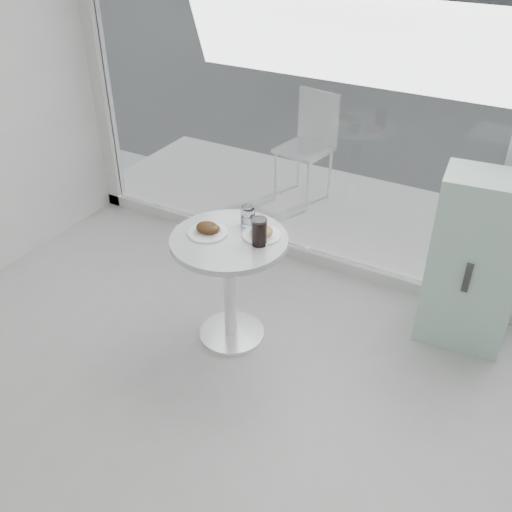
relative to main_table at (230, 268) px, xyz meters
The scene contains 10 objects.
storefront 1.70m from the main_table, 62.44° to the left, with size 5.00×0.14×3.00m.
main_table is the anchor object (origin of this frame).
patio_deck 2.03m from the main_table, 75.26° to the left, with size 5.60×1.60×0.05m, color silver.
mint_cabinet 1.52m from the main_table, 29.65° to the left, with size 0.57×0.41×1.17m.
patio_chair 2.07m from the main_table, 101.03° to the left, with size 0.49×0.49×0.98m.
plate_fritter 0.28m from the main_table, behind, with size 0.25×0.25×0.07m.
plate_donut 0.31m from the main_table, 35.94° to the left, with size 0.24×0.24×0.06m.
water_tumbler_a 0.33m from the main_table, 79.26° to the left, with size 0.07×0.07×0.12m.
water_tumbler_b 0.34m from the main_table, 84.82° to the left, with size 0.08×0.08×0.13m.
cola_glass 0.36m from the main_table, ahead, with size 0.09×0.09×0.17m.
Camera 1 is at (1.08, -0.57, 2.57)m, focal length 40.00 mm.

